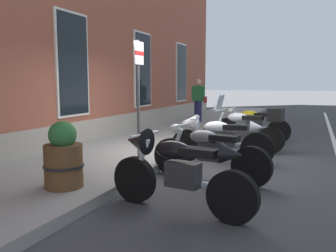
# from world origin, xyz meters

# --- Properties ---
(ground_plane) EXTENTS (140.00, 140.00, 0.00)m
(ground_plane) POSITION_xyz_m (0.00, 0.00, 0.00)
(ground_plane) COLOR #38383A
(sidewalk) EXTENTS (28.69, 2.85, 0.16)m
(sidewalk) POSITION_xyz_m (0.00, 1.43, 0.08)
(sidewalk) COLOR gray
(sidewalk) RESTS_ON ground_plane
(motorcycle_black_sport) EXTENTS (0.65, 2.09, 1.06)m
(motorcycle_black_sport) POSITION_xyz_m (-2.95, -0.99, 0.57)
(motorcycle_black_sport) COLOR black
(motorcycle_black_sport) RESTS_ON ground_plane
(motorcycle_grey_naked) EXTENTS (0.66, 2.17, 0.94)m
(motorcycle_grey_naked) POSITION_xyz_m (-1.38, -0.98, 0.48)
(motorcycle_grey_naked) COLOR black
(motorcycle_grey_naked) RESTS_ON ground_plane
(motorcycle_white_sport) EXTENTS (0.62, 2.14, 1.01)m
(motorcycle_white_sport) POSITION_xyz_m (-0.05, -0.81, 0.55)
(motorcycle_white_sport) COLOR black
(motorcycle_white_sport) RESTS_ON ground_plane
(motorcycle_silver_touring) EXTENTS (0.73, 2.07, 1.37)m
(motorcycle_silver_touring) POSITION_xyz_m (1.47, -1.12, 0.57)
(motorcycle_silver_touring) COLOR black
(motorcycle_silver_touring) RESTS_ON ground_plane
(motorcycle_yellow_naked) EXTENTS (0.62, 2.10, 0.95)m
(motorcycle_yellow_naked) POSITION_xyz_m (3.01, -1.01, 0.48)
(motorcycle_yellow_naked) COLOR black
(motorcycle_yellow_naked) RESTS_ON ground_plane
(pedestrian_striped_shirt) EXTENTS (0.31, 0.65, 1.65)m
(pedestrian_striped_shirt) POSITION_xyz_m (5.90, 1.51, 1.08)
(pedestrian_striped_shirt) COLOR #1E1E4C
(pedestrian_striped_shirt) RESTS_ON sidewalk
(parking_sign) EXTENTS (0.36, 0.07, 2.33)m
(parking_sign) POSITION_xyz_m (-0.89, 0.58, 1.67)
(parking_sign) COLOR #4C4C51
(parking_sign) RESTS_ON sidewalk
(barrel_planter) EXTENTS (0.58, 0.58, 0.97)m
(barrel_planter) POSITION_xyz_m (-3.07, 0.69, 0.58)
(barrel_planter) COLOR brown
(barrel_planter) RESTS_ON sidewalk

